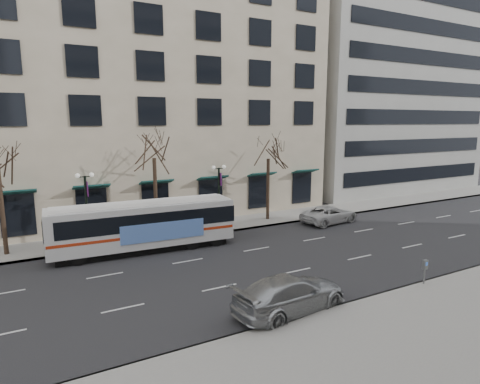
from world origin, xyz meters
TOP-DOWN VIEW (x-y plane):
  - ground at (0.00, 0.00)m, footprint 160.00×160.00m
  - sidewalk_far at (5.00, 9.00)m, footprint 80.00×4.00m
  - building_hotel at (-2.00, 21.00)m, footprint 40.00×20.00m
  - building_office at (32.00, 21.00)m, footprint 25.00×20.00m
  - tree_far_mid at (0.00, 8.80)m, footprint 3.60×3.60m
  - tree_far_right at (10.00, 8.80)m, footprint 3.60×3.60m
  - lamp_post_left at (-4.99, 8.20)m, footprint 1.22×0.45m
  - lamp_post_right at (5.01, 8.20)m, footprint 1.22×0.45m
  - city_bus at (-1.71, 5.71)m, footprint 12.24×3.32m
  - silver_car at (1.75, -6.20)m, footprint 6.00×2.98m
  - white_pickup at (14.26, 5.59)m, footprint 5.56×3.06m
  - pay_station at (9.59, -7.30)m, footprint 0.28×0.19m

SIDE VIEW (x-z plane):
  - ground at x=0.00m, z-range 0.00..0.00m
  - sidewalk_far at x=5.00m, z-range 0.00..0.15m
  - white_pickup at x=14.26m, z-range 0.00..1.47m
  - silver_car at x=1.75m, z-range 0.00..1.68m
  - pay_station at x=9.59m, z-range 0.44..1.75m
  - city_bus at x=-1.71m, z-range 0.15..3.44m
  - lamp_post_left at x=-4.99m, z-range 0.34..5.55m
  - lamp_post_right at x=5.01m, z-range 0.34..5.55m
  - tree_far_right at x=10.00m, z-range 2.39..10.45m
  - tree_far_mid at x=0.00m, z-range 2.63..11.18m
  - building_hotel at x=-2.00m, z-range 0.00..24.00m
  - building_office at x=32.00m, z-range 0.00..35.00m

